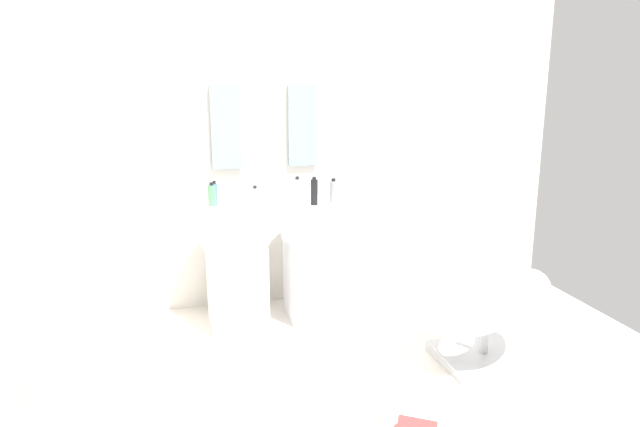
# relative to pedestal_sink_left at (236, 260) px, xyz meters

# --- Properties ---
(ground_plane) EXTENTS (4.80, 3.60, 0.04)m
(ground_plane) POSITION_rel_pedestal_sink_left_xyz_m (0.29, -1.21, -0.50)
(ground_plane) COLOR silver
(rear_partition) EXTENTS (4.80, 0.10, 2.60)m
(rear_partition) POSITION_rel_pedestal_sink_left_xyz_m (0.29, 0.44, 0.82)
(rear_partition) COLOR silver
(rear_partition) RESTS_ON ground_plane
(pedestal_sink_left) EXTENTS (0.49, 0.49, 0.98)m
(pedestal_sink_left) POSITION_rel_pedestal_sink_left_xyz_m (0.00, 0.00, 0.00)
(pedestal_sink_left) COLOR white
(pedestal_sink_left) RESTS_ON ground_plane
(pedestal_sink_right) EXTENTS (0.49, 0.49, 0.98)m
(pedestal_sink_right) POSITION_rel_pedestal_sink_left_xyz_m (0.58, 0.00, 0.00)
(pedestal_sink_right) COLOR white
(pedestal_sink_right) RESTS_ON ground_plane
(vanity_mirror_left) EXTENTS (0.22, 0.03, 0.61)m
(vanity_mirror_left) POSITION_rel_pedestal_sink_left_xyz_m (0.00, 0.37, 0.91)
(vanity_mirror_left) COLOR #8C9EA8
(vanity_mirror_right) EXTENTS (0.22, 0.03, 0.61)m
(vanity_mirror_right) POSITION_rel_pedestal_sink_left_xyz_m (0.58, 0.37, 0.91)
(vanity_mirror_right) COLOR #8C9EA8
(lounge_chair) EXTENTS (1.10, 1.10, 0.65)m
(lounge_chair) POSITION_rel_pedestal_sink_left_xyz_m (1.42, -0.98, -0.13)
(lounge_chair) COLOR #B7BABF
(lounge_chair) RESTS_ON ground_plane
(towel_rack) EXTENTS (0.37, 0.22, 0.95)m
(towel_rack) POSITION_rel_pedestal_sink_left_xyz_m (-1.16, -0.91, 0.15)
(towel_rack) COLOR #B7BABF
(towel_rack) RESTS_ON ground_plane
(area_rug) EXTENTS (1.18, 0.82, 0.01)m
(area_rug) POSITION_rel_pedestal_sink_left_xyz_m (0.70, -1.51, -0.47)
(area_rug) COLOR white
(area_rug) RESTS_ON ground_plane
(coffee_mug) EXTENTS (0.08, 0.08, 0.11)m
(coffee_mug) POSITION_rel_pedestal_sink_left_xyz_m (0.59, -1.50, -0.41)
(coffee_mug) COLOR white
(coffee_mug) RESTS_ON area_rug
(soap_bottle_green) EXTENTS (0.05, 0.05, 0.16)m
(soap_bottle_green) POSITION_rel_pedestal_sink_left_xyz_m (-0.15, 0.03, 0.48)
(soap_bottle_green) COLOR #59996B
(soap_bottle_green) RESTS_ON pedestal_sink_left
(soap_bottle_grey) EXTENTS (0.05, 0.05, 0.17)m
(soap_bottle_grey) POSITION_rel_pedestal_sink_left_xyz_m (0.69, -0.09, 0.48)
(soap_bottle_grey) COLOR #99999E
(soap_bottle_grey) RESTS_ON pedestal_sink_right
(soap_bottle_blue) EXTENTS (0.04, 0.04, 0.17)m
(soap_bottle_blue) POSITION_rel_pedestal_sink_left_xyz_m (-0.13, 0.04, 0.48)
(soap_bottle_blue) COLOR #4C72B7
(soap_bottle_blue) RESTS_ON pedestal_sink_left
(soap_bottle_clear) EXTENTS (0.05, 0.05, 0.19)m
(soap_bottle_clear) POSITION_rel_pedestal_sink_left_xyz_m (0.44, -0.05, 0.49)
(soap_bottle_clear) COLOR silver
(soap_bottle_clear) RESTS_ON pedestal_sink_right
(soap_bottle_white) EXTENTS (0.05, 0.05, 0.12)m
(soap_bottle_white) POSITION_rel_pedestal_sink_left_xyz_m (0.16, 0.06, 0.45)
(soap_bottle_white) COLOR white
(soap_bottle_white) RESTS_ON pedestal_sink_left
(soap_bottle_black) EXTENTS (0.05, 0.05, 0.20)m
(soap_bottle_black) POSITION_rel_pedestal_sink_left_xyz_m (0.54, -0.12, 0.49)
(soap_bottle_black) COLOR black
(soap_bottle_black) RESTS_ON pedestal_sink_right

